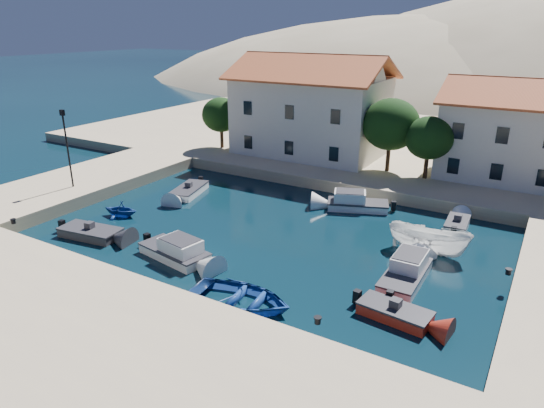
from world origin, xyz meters
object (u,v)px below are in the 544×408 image
(building_left, at_px, (311,104))
(boat_east, at_px, (427,253))
(rowboat_south, at_px, (241,305))
(cabin_cruiser_east, at_px, (405,274))
(building_mid, at_px, (508,128))
(cabin_cruiser_south, at_px, (174,250))
(lamppost, at_px, (66,141))

(building_left, xyz_separation_m, boat_east, (15.97, -15.49, -5.94))
(rowboat_south, xyz_separation_m, cabin_cruiser_east, (6.46, 6.65, 0.48))
(building_mid, xyz_separation_m, boat_east, (-2.03, -16.49, -5.22))
(building_left, xyz_separation_m, cabin_cruiser_east, (15.78, -19.71, -5.46))
(cabin_cruiser_east, bearing_deg, cabin_cruiser_south, 108.12)
(lamppost, bearing_deg, cabin_cruiser_east, 0.61)
(building_left, height_order, boat_east, building_left)
(cabin_cruiser_south, bearing_deg, rowboat_south, -10.04)
(cabin_cruiser_east, distance_m, boat_east, 4.25)
(cabin_cruiser_south, relative_size, rowboat_south, 0.92)
(boat_east, bearing_deg, building_mid, -6.81)
(building_mid, xyz_separation_m, lamppost, (-29.50, -21.00, -0.47))
(building_mid, bearing_deg, cabin_cruiser_east, -96.11)
(building_left, relative_size, lamppost, 2.36)
(rowboat_south, bearing_deg, cabin_cruiser_south, 64.57)
(lamppost, relative_size, cabin_cruiser_south, 1.26)
(building_mid, relative_size, cabin_cruiser_east, 2.22)
(lamppost, xyz_separation_m, rowboat_south, (20.82, -6.36, -4.75))
(cabin_cruiser_south, distance_m, cabin_cruiser_east, 13.66)
(rowboat_south, height_order, cabin_cruiser_east, cabin_cruiser_east)
(cabin_cruiser_south, xyz_separation_m, boat_east, (13.14, 8.54, -0.48))
(rowboat_south, bearing_deg, lamppost, 67.30)
(building_mid, relative_size, lamppost, 1.69)
(cabin_cruiser_east, height_order, boat_east, cabin_cruiser_east)
(lamppost, xyz_separation_m, cabin_cruiser_east, (27.28, 0.29, -4.28))
(cabin_cruiser_east, bearing_deg, building_left, 38.38)
(cabin_cruiser_south, xyz_separation_m, rowboat_south, (6.50, -2.33, -0.48))
(lamppost, bearing_deg, cabin_cruiser_south, -15.71)
(building_left, bearing_deg, boat_east, -44.14)
(building_mid, bearing_deg, cabin_cruiser_south, -121.22)
(cabin_cruiser_south, bearing_deg, building_mid, 68.45)
(building_left, height_order, lamppost, building_left)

